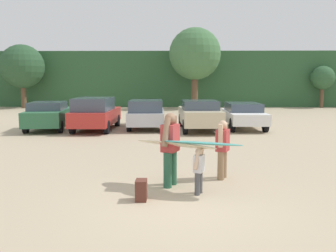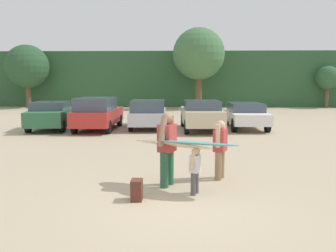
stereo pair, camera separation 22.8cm
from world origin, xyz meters
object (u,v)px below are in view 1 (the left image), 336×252
object	(u,v)px
parked_car_red	(96,113)
person_child	(199,168)
parked_car_forest_green	(49,115)
surfboard_cream	(175,144)
parked_car_champagne	(199,114)
surfboard_teal	(202,143)
backpack_dropped	(141,190)
person_companion	(223,146)
person_adult	(170,145)
parked_car_silver	(146,114)
parked_car_white	(243,114)

from	to	relation	value
parked_car_red	person_child	xyz separation A→B (m)	(4.66, -10.67, -0.28)
parked_car_forest_green	parked_car_red	distance (m)	2.55
parked_car_red	surfboard_cream	bearing A→B (deg)	-157.33
parked_car_champagne	surfboard_teal	bearing A→B (deg)	173.41
backpack_dropped	parked_car_champagne	bearing A→B (deg)	79.86
parked_car_forest_green	parked_car_champagne	xyz separation A→B (m)	(7.94, -0.16, 0.05)
person_companion	backpack_dropped	size ratio (longest dim) A/B	3.44
surfboard_cream	parked_car_champagne	bearing A→B (deg)	-67.13
surfboard_cream	parked_car_red	bearing A→B (deg)	-38.00
parked_car_champagne	surfboard_cream	world-z (taller)	parked_car_champagne
person_adult	backpack_dropped	distance (m)	1.48
person_child	person_companion	bearing A→B (deg)	-94.88
person_adult	person_child	size ratio (longest dim) A/B	1.69
parked_car_champagne	surfboard_cream	bearing A→B (deg)	169.85
parked_car_champagne	parked_car_forest_green	bearing A→B (deg)	85.76
person_companion	backpack_dropped	world-z (taller)	person_companion
parked_car_red	parked_car_champagne	size ratio (longest dim) A/B	1.00
parked_car_forest_green	person_adult	size ratio (longest dim) A/B	2.56
parked_car_red	parked_car_silver	xyz separation A→B (m)	(2.58, 0.78, -0.09)
person_child	surfboard_teal	world-z (taller)	surfboard_teal
parked_car_forest_green	parked_car_white	bearing A→B (deg)	-93.60
person_adult	person_child	distance (m)	1.00
person_companion	surfboard_teal	size ratio (longest dim) A/B	0.81
parked_car_silver	person_child	size ratio (longest dim) A/B	4.19
person_companion	person_child	bearing A→B (deg)	85.12
parked_car_silver	parked_car_white	world-z (taller)	parked_car_silver
parked_car_red	parked_car_forest_green	bearing A→B (deg)	84.43
parked_car_champagne	person_child	world-z (taller)	parked_car_champagne
parked_car_white	backpack_dropped	xyz separation A→B (m)	(-4.44, -12.07, -0.53)
parked_car_silver	parked_car_white	bearing A→B (deg)	-90.78
parked_car_white	person_child	bearing A→B (deg)	164.15
surfboard_cream	person_companion	bearing A→B (deg)	-116.28
person_companion	backpack_dropped	bearing A→B (deg)	65.36
parked_car_champagne	person_companion	size ratio (longest dim) A/B	2.95
person_adult	surfboard_cream	distance (m)	0.18
parked_car_silver	parked_car_champagne	xyz separation A→B (m)	(2.82, -0.66, 0.03)
person_adult	person_companion	size ratio (longest dim) A/B	1.16
surfboard_cream	parked_car_silver	bearing A→B (deg)	-52.05
person_adult	surfboard_teal	size ratio (longest dim) A/B	0.94
parked_car_silver	person_child	distance (m)	11.63
parked_car_champagne	backpack_dropped	bearing A→B (deg)	166.80
parked_car_red	surfboard_teal	distance (m)	11.64
person_adult	person_companion	world-z (taller)	person_adult
parked_car_white	person_adult	xyz separation A→B (m)	(-3.82, -10.97, 0.26)
parked_car_silver	surfboard_teal	distance (m)	11.61
parked_car_silver	parked_car_red	bearing A→B (deg)	104.25
parked_car_forest_green	parked_car_white	distance (m)	10.38
parked_car_forest_green	person_child	xyz separation A→B (m)	(7.20, -10.95, -0.17)
parked_car_silver	person_companion	world-z (taller)	parked_car_silver
person_child	surfboard_cream	distance (m)	0.86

